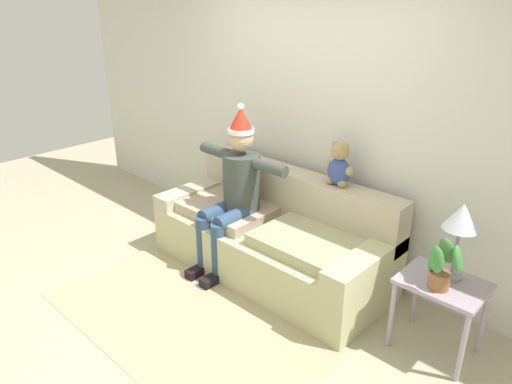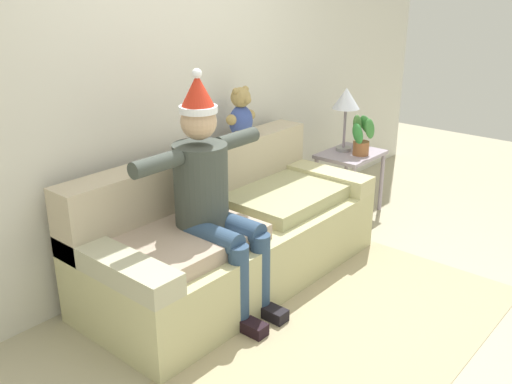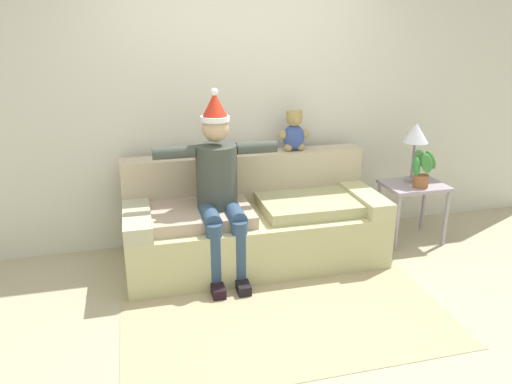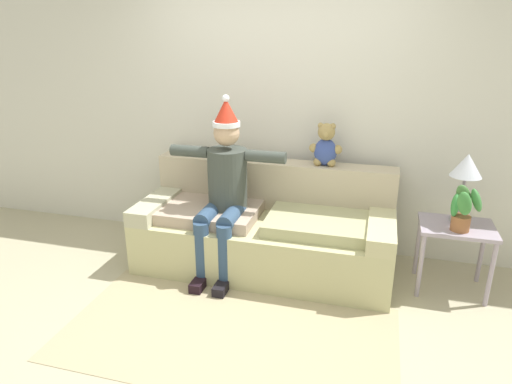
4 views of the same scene
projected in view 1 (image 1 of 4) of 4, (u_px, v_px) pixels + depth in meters
The scene contains 9 objects.
ground_plane at pixel (190, 317), 3.80m from camera, with size 10.00×10.00×0.00m, color #AFA789.
back_wall at pixel (314, 118), 4.31m from camera, with size 7.00×0.10×2.70m, color silver.
couch at pixel (273, 236), 4.34m from camera, with size 2.21×0.94×0.89m.
person_seated at pixel (234, 188), 4.26m from camera, with size 1.02×0.77×1.53m.
teddy_bear at pixel (339, 166), 3.96m from camera, with size 0.29×0.17×0.38m.
side_table at pixel (441, 293), 3.29m from camera, with size 0.57×0.44×0.57m.
table_lamp at pixel (462, 220), 3.13m from camera, with size 0.24×0.24×0.56m.
potted_plant at pixel (442, 265), 3.11m from camera, with size 0.25×0.21×0.37m.
area_rug at pixel (183, 321), 3.75m from camera, with size 2.34×1.23×0.01m, color tan.
Camera 1 is at (2.52, -1.90, 2.40)m, focal length 33.31 mm.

